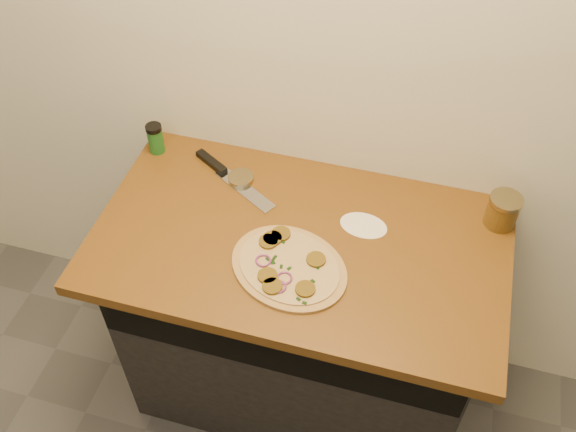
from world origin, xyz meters
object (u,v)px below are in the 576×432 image
(salsa_jar, at_px, (503,211))
(chefs_knife, at_px, (227,175))
(pizza, at_px, (288,267))
(spice_shaker, at_px, (155,138))

(salsa_jar, bearing_deg, chefs_knife, -177.88)
(chefs_knife, bearing_deg, salsa_jar, 2.12)
(pizza, relative_size, salsa_jar, 4.25)
(pizza, xyz_separation_m, chefs_knife, (-0.29, 0.30, -0.00))
(spice_shaker, bearing_deg, salsa_jar, -1.14)
(pizza, xyz_separation_m, salsa_jar, (0.55, 0.33, 0.04))
(salsa_jar, height_order, spice_shaker, same)
(chefs_knife, distance_m, salsa_jar, 0.84)
(chefs_knife, xyz_separation_m, spice_shaker, (-0.26, 0.05, 0.05))
(pizza, distance_m, spice_shaker, 0.65)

